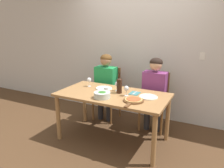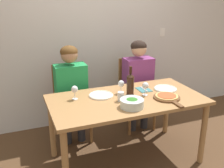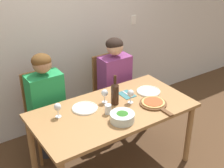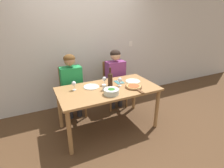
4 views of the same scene
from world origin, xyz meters
TOP-DOWN VIEW (x-y plane):
  - ground_plane at (0.00, 0.00)m, footprint 40.00×40.00m
  - back_wall at (0.00, 1.15)m, footprint 10.00×0.06m
  - dining_table at (0.00, 0.00)m, footprint 1.64×0.85m
  - chair_left at (-0.46, 0.74)m, footprint 0.42×0.42m
  - chair_right at (0.46, 0.74)m, footprint 0.42×0.42m
  - person_woman at (-0.46, 0.62)m, footprint 0.47×0.51m
  - person_man at (0.46, 0.62)m, footprint 0.47×0.51m
  - wine_bottle at (0.07, 0.07)m, footprint 0.08×0.08m
  - broccoli_bowl at (-0.05, -0.23)m, footprint 0.24×0.24m
  - dinner_plate_left at (-0.24, 0.16)m, footprint 0.26×0.26m
  - dinner_plate_right at (0.53, 0.08)m, footprint 0.26×0.26m
  - pizza_on_board at (0.40, -0.17)m, footprint 0.28×0.42m
  - wine_glass_left at (-0.52, 0.17)m, footprint 0.07×0.07m
  - wine_glass_right at (0.22, 0.00)m, footprint 0.07×0.07m
  - wine_glass_centre at (0.00, 0.15)m, footprint 0.07×0.07m
  - water_tumbler at (-0.09, -0.05)m, footprint 0.07×0.07m
  - fork_on_napkin at (0.29, 0.16)m, footprint 0.14×0.18m

SIDE VIEW (x-z plane):
  - ground_plane at x=0.00m, z-range 0.00..0.00m
  - chair_left at x=-0.46m, z-range 0.04..1.01m
  - chair_right at x=0.46m, z-range 0.04..1.01m
  - dining_table at x=0.00m, z-range 0.29..1.05m
  - person_woman at x=-0.46m, z-range 0.13..1.37m
  - person_man at x=0.46m, z-range 0.13..1.37m
  - fork_on_napkin at x=0.29m, z-range 0.76..0.77m
  - dinner_plate_left at x=-0.24m, z-range 0.76..0.78m
  - dinner_plate_right at x=0.53m, z-range 0.76..0.78m
  - pizza_on_board at x=0.40m, z-range 0.76..0.79m
  - broccoli_bowl at x=-0.05m, z-range 0.76..0.85m
  - water_tumbler at x=-0.09m, z-range 0.76..0.86m
  - wine_glass_left at x=-0.52m, z-range 0.79..0.94m
  - wine_glass_right at x=0.22m, z-range 0.79..0.94m
  - wine_glass_centre at x=0.00m, z-range 0.79..0.94m
  - wine_bottle at x=0.07m, z-range 0.73..1.05m
  - back_wall at x=0.00m, z-range 0.00..2.70m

